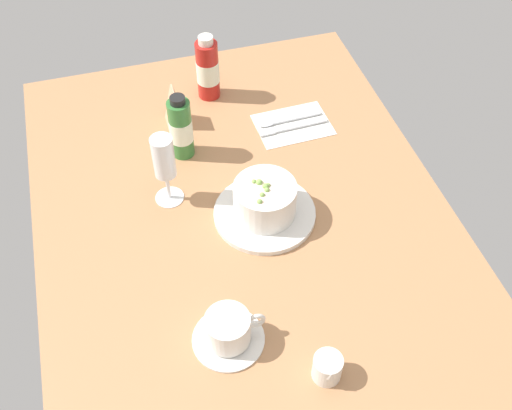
% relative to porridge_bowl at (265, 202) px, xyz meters
% --- Properties ---
extents(ground_plane, '(1.10, 0.84, 0.03)m').
position_rel_porridge_bowl_xyz_m(ground_plane, '(0.03, 0.04, -0.06)').
color(ground_plane, '#A8754C').
extents(porridge_bowl, '(0.21, 0.21, 0.09)m').
position_rel_porridge_bowl_xyz_m(porridge_bowl, '(0.00, 0.00, 0.00)').
color(porridge_bowl, silver).
rests_on(porridge_bowl, ground_plane).
extents(cutlery_setting, '(0.13, 0.18, 0.01)m').
position_rel_porridge_bowl_xyz_m(cutlery_setting, '(0.25, -0.14, -0.04)').
color(cutlery_setting, silver).
rests_on(cutlery_setting, ground_plane).
extents(coffee_cup, '(0.13, 0.13, 0.07)m').
position_rel_porridge_bowl_xyz_m(coffee_cup, '(-0.26, 0.14, -0.01)').
color(coffee_cup, silver).
rests_on(coffee_cup, ground_plane).
extents(creamer_jug, '(0.06, 0.05, 0.06)m').
position_rel_porridge_bowl_xyz_m(creamer_jug, '(-0.37, 0.00, -0.01)').
color(creamer_jug, silver).
rests_on(creamer_jug, ground_plane).
extents(wine_glass, '(0.06, 0.06, 0.17)m').
position_rel_porridge_bowl_xyz_m(wine_glass, '(0.10, 0.18, 0.07)').
color(wine_glass, white).
rests_on(wine_glass, ground_plane).
extents(sauce_bottle_red, '(0.05, 0.05, 0.17)m').
position_rel_porridge_bowl_xyz_m(sauce_bottle_red, '(0.41, 0.02, 0.04)').
color(sauce_bottle_red, '#B21E19').
rests_on(sauce_bottle_red, ground_plane).
extents(sauce_bottle_green, '(0.05, 0.05, 0.16)m').
position_rel_porridge_bowl_xyz_m(sauce_bottle_green, '(0.23, 0.12, 0.03)').
color(sauce_bottle_green, '#337233').
rests_on(sauce_bottle_green, ground_plane).
extents(menu_card, '(0.05, 0.05, 0.09)m').
position_rel_porridge_bowl_xyz_m(menu_card, '(0.34, 0.12, 0.01)').
color(menu_card, tan).
rests_on(menu_card, ground_plane).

